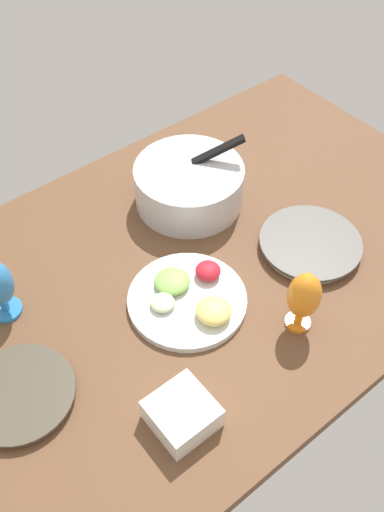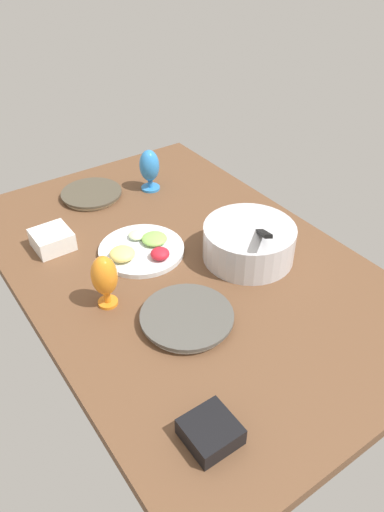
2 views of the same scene
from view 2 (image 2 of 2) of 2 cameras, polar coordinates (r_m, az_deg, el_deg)
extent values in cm
cube|color=brown|center=(165.79, -1.09, -1.16)|extent=(160.00, 104.00, 4.00)
cylinder|color=beige|center=(203.85, -11.64, 6.98)|extent=(22.45, 22.45, 1.48)
cylinder|color=#494233|center=(203.27, -11.68, 7.27)|extent=(24.40, 24.40, 0.89)
cylinder|color=silver|center=(142.44, -0.60, -7.40)|extent=(25.09, 25.09, 1.80)
cylinder|color=#4E4C47|center=(141.43, -0.60, -6.99)|extent=(27.27, 27.27, 1.08)
cylinder|color=silver|center=(164.08, 6.65, 1.60)|extent=(30.77, 30.77, 12.03)
cylinder|color=white|center=(162.02, 6.74, 2.63)|extent=(27.69, 27.69, 2.17)
cube|color=black|center=(156.79, 8.11, 2.79)|extent=(20.11, 13.98, 12.62)
cylinder|color=silver|center=(169.04, -5.92, 0.71)|extent=(29.50, 29.50, 1.80)
ellipsoid|color=red|center=(162.36, -3.76, 0.28)|extent=(6.37, 6.37, 3.52)
ellipsoid|color=#8CC659|center=(170.13, -4.43, 2.03)|extent=(8.84, 8.84, 2.73)
ellipsoid|color=beige|center=(172.96, -6.45, 2.45)|extent=(6.01, 6.01, 2.26)
ellipsoid|color=#F9E072|center=(163.35, -8.16, 0.25)|extent=(8.54, 8.54, 3.77)
cylinder|color=#3081CE|center=(206.23, -4.86, 7.95)|extent=(7.74, 7.74, 1.00)
cylinder|color=#3081CE|center=(205.25, -4.89, 8.44)|extent=(2.00, 2.00, 3.03)
ellipsoid|color=#3081CE|center=(201.45, -5.01, 10.48)|extent=(8.15, 8.15, 13.36)
cylinder|color=orange|center=(150.43, -9.78, -5.35)|extent=(6.10, 6.10, 1.00)
cylinder|color=orange|center=(149.00, -9.87, -4.74)|extent=(2.00, 2.00, 3.30)
ellipsoid|color=orange|center=(143.65, -10.21, -2.27)|extent=(7.82, 7.82, 13.33)
cube|color=white|center=(175.89, -16.03, 1.86)|extent=(12.65, 12.65, 6.50)
cube|color=#F9E072|center=(174.75, -16.14, 2.41)|extent=(10.37, 10.37, 2.08)
cube|color=black|center=(117.42, 2.16, -19.83)|extent=(11.69, 11.69, 4.98)
cube|color=tan|center=(116.09, 2.18, -19.40)|extent=(9.58, 9.58, 1.59)
camera|label=1|loc=(1.73, -44.55, 33.00)|focal=39.96mm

